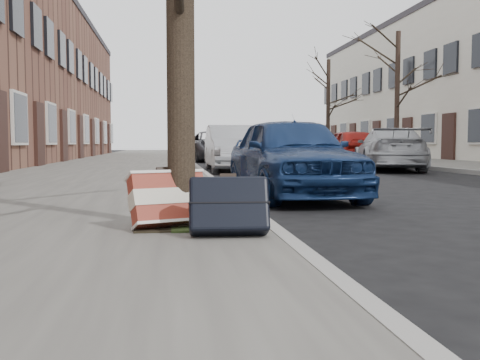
{
  "coord_description": "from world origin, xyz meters",
  "views": [
    {
      "loc": [
        -2.15,
        -3.49,
        0.84
      ],
      "look_at": [
        -1.57,
        0.8,
        0.54
      ],
      "focal_mm": 40.0,
      "sensor_mm": 36.0,
      "label": 1
    }
  ],
  "objects": [
    {
      "name": "ground",
      "position": [
        0.0,
        0.0,
        0.0
      ],
      "size": [
        120.0,
        120.0,
        0.0
      ],
      "primitive_type": "plane",
      "color": "black",
      "rests_on": "ground"
    },
    {
      "name": "near_sidewalk",
      "position": [
        -3.7,
        15.0,
        0.06
      ],
      "size": [
        5.0,
        70.0,
        0.12
      ],
      "primitive_type": "cube",
      "color": "slate",
      "rests_on": "ground"
    },
    {
      "name": "far_sidewalk",
      "position": [
        7.8,
        15.0,
        0.06
      ],
      "size": [
        4.0,
        70.0,
        0.12
      ],
      "primitive_type": "cube",
      "color": "slate",
      "rests_on": "ground"
    },
    {
      "name": "dirt_patch",
      "position": [
        -2.0,
        1.2,
        0.13
      ],
      "size": [
        0.85,
        0.85,
        0.02
      ],
      "primitive_type": "cube",
      "color": "black",
      "rests_on": "near_sidewalk"
    },
    {
      "name": "suitcase_red",
      "position": [
        -2.15,
        1.02,
        0.36
      ],
      "size": [
        0.71,
        0.54,
        0.49
      ],
      "primitive_type": "cube",
      "rotation": [
        -0.42,
        0.0,
        0.35
      ],
      "color": "maroon",
      "rests_on": "near_sidewalk"
    },
    {
      "name": "suitcase_navy",
      "position": [
        -1.68,
        0.58,
        0.36
      ],
      "size": [
        0.63,
        0.39,
        0.48
      ],
      "primitive_type": "cube",
      "rotation": [
        -0.42,
        0.0,
        -0.05
      ],
      "color": "black",
      "rests_on": "near_sidewalk"
    },
    {
      "name": "car_near_front",
      "position": [
        -0.27,
        4.55,
        0.63
      ],
      "size": [
        1.68,
        3.8,
        1.27
      ],
      "primitive_type": "imported",
      "rotation": [
        0.0,
        0.0,
        0.05
      ],
      "color": "navy",
      "rests_on": "ground"
    },
    {
      "name": "car_near_mid",
      "position": [
        -0.24,
        12.16,
        0.68
      ],
      "size": [
        1.46,
        4.14,
        1.36
      ],
      "primitive_type": "imported",
      "rotation": [
        0.0,
        0.0,
        -0.0
      ],
      "color": "#AFB2B7",
      "rests_on": "ground"
    },
    {
      "name": "car_near_back",
      "position": [
        -0.05,
        20.53,
        0.69
      ],
      "size": [
        2.84,
        5.17,
        1.37
      ],
      "primitive_type": "imported",
      "rotation": [
        0.0,
        0.0,
        0.12
      ],
      "color": "#38373D",
      "rests_on": "ground"
    },
    {
      "name": "car_far_front",
      "position": [
        4.5,
        11.96,
        0.64
      ],
      "size": [
        2.83,
        4.69,
        1.27
      ],
      "primitive_type": "imported",
      "rotation": [
        0.0,
        0.0,
        2.89
      ],
      "color": "#96989C",
      "rests_on": "ground"
    },
    {
      "name": "car_far_back",
      "position": [
        4.83,
        16.6,
        0.68
      ],
      "size": [
        1.61,
        4.01,
        1.37
      ],
      "primitive_type": "imported",
      "rotation": [
        0.0,
        0.0,
        3.14
      ],
      "color": "maroon",
      "rests_on": "ground"
    },
    {
      "name": "tree_far_b",
      "position": [
        7.2,
        17.55,
        2.75
      ],
      "size": [
        0.2,
        0.2,
        5.25
      ],
      "primitive_type": "cylinder",
      "color": "black",
      "rests_on": "far_sidewalk"
    },
    {
      "name": "tree_far_c",
      "position": [
        7.2,
        27.11,
        2.9
      ],
      "size": [
        0.23,
        0.23,
        5.57
      ],
      "primitive_type": "cylinder",
      "color": "black",
      "rests_on": "far_sidewalk"
    }
  ]
}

